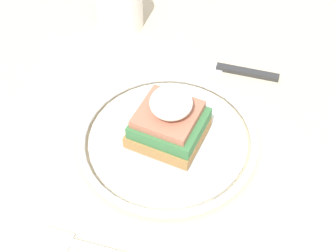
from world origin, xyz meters
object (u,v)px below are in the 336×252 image
Objects in this scene: plate at (168,139)px; knife at (223,68)px; cup at (119,2)px; fork at (96,250)px; sandwich at (169,120)px.

plate is 1.17× the size of knife.
cup is (0.20, 0.18, 0.04)m from plate.
plate is at bearing -2.90° from fork.
knife is 0.20m from cup.
plate is 1.57× the size of fork.
fork is 0.34m from knife.
sandwich is (0.00, -0.00, 0.04)m from plate.
cup is at bearing 42.28° from sandwich.
knife reaches higher than fork.
cup is at bearing 41.92° from plate.
fork is 0.74× the size of knife.
knife is (0.34, -0.02, 0.00)m from fork.
fork is 1.77× the size of cup.
cup reaches higher than knife.
plate is at bearing -138.08° from cup.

